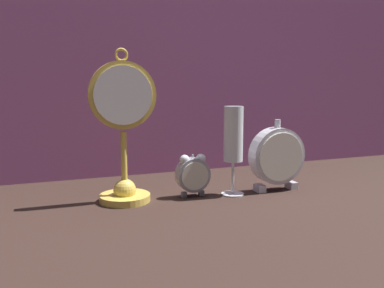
{
  "coord_description": "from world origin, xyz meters",
  "views": [
    {
      "loc": [
        -0.36,
        -0.88,
        0.28
      ],
      "look_at": [
        0.0,
        0.08,
        0.12
      ],
      "focal_mm": 40.0,
      "sensor_mm": 36.0,
      "label": 1
    }
  ],
  "objects_px": {
    "pocket_watch_on_stand": "(124,139)",
    "champagne_flute": "(233,140)",
    "mantel_clock_silver": "(277,156)",
    "alarm_clock_twin_bell": "(193,173)"
  },
  "relations": [
    {
      "from": "pocket_watch_on_stand",
      "to": "champagne_flute",
      "type": "height_order",
      "value": "pocket_watch_on_stand"
    },
    {
      "from": "pocket_watch_on_stand",
      "to": "champagne_flute",
      "type": "distance_m",
      "value": 0.26
    },
    {
      "from": "pocket_watch_on_stand",
      "to": "champagne_flute",
      "type": "relative_size",
      "value": 1.61
    },
    {
      "from": "mantel_clock_silver",
      "to": "champagne_flute",
      "type": "xyz_separation_m",
      "value": [
        -0.12,
        0.0,
        0.05
      ]
    },
    {
      "from": "pocket_watch_on_stand",
      "to": "mantel_clock_silver",
      "type": "height_order",
      "value": "pocket_watch_on_stand"
    },
    {
      "from": "pocket_watch_on_stand",
      "to": "alarm_clock_twin_bell",
      "type": "height_order",
      "value": "pocket_watch_on_stand"
    },
    {
      "from": "pocket_watch_on_stand",
      "to": "mantel_clock_silver",
      "type": "xyz_separation_m",
      "value": [
        0.38,
        -0.04,
        -0.06
      ]
    },
    {
      "from": "alarm_clock_twin_bell",
      "to": "pocket_watch_on_stand",
      "type": "bearing_deg",
      "value": 174.6
    },
    {
      "from": "champagne_flute",
      "to": "pocket_watch_on_stand",
      "type": "bearing_deg",
      "value": 172.34
    },
    {
      "from": "pocket_watch_on_stand",
      "to": "mantel_clock_silver",
      "type": "bearing_deg",
      "value": -5.59
    }
  ]
}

